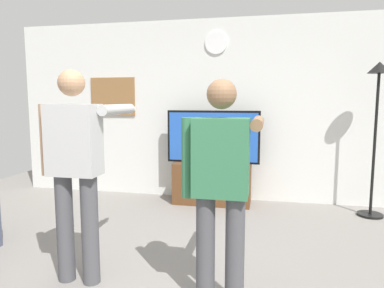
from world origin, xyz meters
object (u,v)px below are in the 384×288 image
(tv_stand, at_px, (212,183))
(person_standing_nearer_lamp, at_px, (76,164))
(wall_clock, at_px, (216,43))
(framed_picture, at_px, (113,97))
(floor_lamp, at_px, (377,107))
(television, at_px, (213,137))
(person_standing_nearer_couch, at_px, (221,181))

(tv_stand, xyz_separation_m, person_standing_nearer_lamp, (-0.74, -2.44, 0.70))
(wall_clock, relative_size, framed_picture, 0.45)
(floor_lamp, xyz_separation_m, person_standing_nearer_lamp, (-2.86, -2.31, -0.42))
(tv_stand, xyz_separation_m, television, (0.00, 0.05, 0.68))
(wall_clock, height_order, person_standing_nearer_couch, wall_clock)
(television, bearing_deg, floor_lamp, -4.72)
(television, bearing_deg, framed_picture, 171.44)
(framed_picture, xyz_separation_m, floor_lamp, (3.77, -0.42, -0.14))
(tv_stand, height_order, framed_picture, framed_picture)
(tv_stand, relative_size, person_standing_nearer_couch, 0.67)
(television, relative_size, framed_picture, 1.83)
(floor_lamp, relative_size, person_standing_nearer_lamp, 1.13)
(person_standing_nearer_lamp, distance_m, person_standing_nearer_couch, 1.20)
(wall_clock, bearing_deg, framed_picture, 179.83)
(tv_stand, distance_m, person_standing_nearer_lamp, 2.64)
(television, bearing_deg, person_standing_nearer_lamp, -106.51)
(floor_lamp, height_order, person_standing_nearer_lamp, floor_lamp)
(wall_clock, xyz_separation_m, person_standing_nearer_couch, (0.46, -2.82, -1.41))
(person_standing_nearer_lamp, height_order, person_standing_nearer_couch, person_standing_nearer_lamp)
(wall_clock, relative_size, person_standing_nearer_couch, 0.20)
(wall_clock, xyz_separation_m, floor_lamp, (2.12, -0.42, -0.93))
(framed_picture, height_order, person_standing_nearer_lamp, framed_picture)
(floor_lamp, bearing_deg, framed_picture, 173.59)
(television, relative_size, person_standing_nearer_couch, 0.81)
(tv_stand, relative_size, person_standing_nearer_lamp, 0.63)
(wall_clock, bearing_deg, television, -90.00)
(floor_lamp, bearing_deg, wall_clock, 168.82)
(wall_clock, height_order, framed_picture, wall_clock)
(wall_clock, xyz_separation_m, framed_picture, (-1.65, 0.00, -0.78))
(framed_picture, bearing_deg, person_standing_nearer_couch, -53.26)
(floor_lamp, distance_m, person_standing_nearer_lamp, 3.70)
(television, bearing_deg, wall_clock, 90.00)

